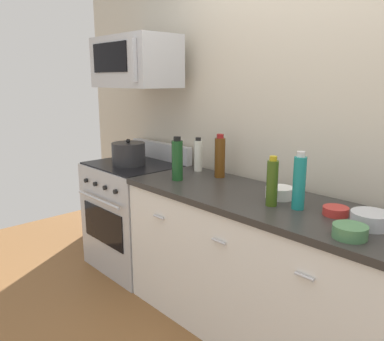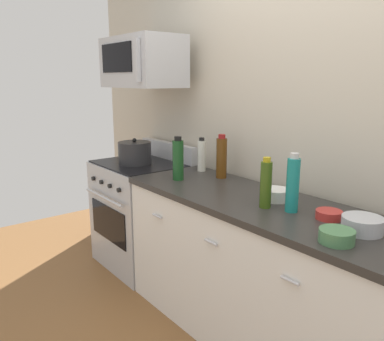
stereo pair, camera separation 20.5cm
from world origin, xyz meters
name	(u,v)px [view 1 (the left image)]	position (x,y,z in m)	size (l,w,h in m)	color
back_wall	(337,125)	(0.00, 0.41, 1.35)	(5.47, 0.10, 2.70)	beige
counter_unit	(290,282)	(0.00, 0.00, 0.46)	(2.38, 0.66, 0.92)	white
range_oven	(136,214)	(-1.56, 0.00, 0.47)	(0.76, 0.69, 1.07)	#B7BABF
microwave	(135,62)	(-1.56, 0.05, 1.75)	(0.74, 0.44, 0.40)	#B7BABF
bottle_wine_green	(177,160)	(-0.90, -0.08, 1.07)	(0.08, 0.08, 0.31)	#19471E
bottle_vinegar_white	(198,155)	(-1.01, 0.22, 1.04)	(0.06, 0.06, 0.26)	silver
bottle_olive_oil	(272,182)	(-0.11, -0.07, 1.06)	(0.06, 0.06, 0.28)	#385114
bottle_sparkling_teal	(299,182)	(0.03, -0.01, 1.07)	(0.07, 0.07, 0.32)	#197F7A
bottle_wine_amber	(220,157)	(-0.76, 0.20, 1.07)	(0.08, 0.08, 0.32)	#59330F
bowl_green_glaze	(350,231)	(0.41, -0.19, 0.95)	(0.15, 0.15, 0.06)	#477A4C
bowl_red_small	(336,211)	(0.22, 0.05, 0.94)	(0.13, 0.13, 0.04)	#B72D28
bowl_white_ceramic	(280,192)	(-0.16, 0.08, 0.96)	(0.17, 0.17, 0.07)	white
bowl_steel_prep	(371,219)	(0.42, 0.01, 0.96)	(0.19, 0.19, 0.07)	#B2B5BA
stockpot	(129,154)	(-1.56, -0.05, 1.01)	(0.28, 0.28, 0.22)	#262628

